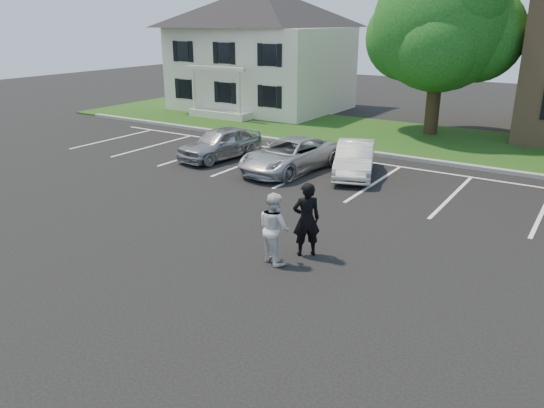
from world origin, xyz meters
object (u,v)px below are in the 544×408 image
(man_black_suit, at_px, (306,219))
(car_silver_minivan, at_px, (290,155))
(house, at_px, (262,49))
(man_white_shirt, at_px, (274,228))
(tree, at_px, (443,27))
(car_white_sedan, at_px, (355,159))
(car_silver_west, at_px, (220,143))

(man_black_suit, bearing_deg, car_silver_minivan, -98.90)
(house, xyz_separation_m, car_silver_minivan, (9.50, -12.24, -3.19))
(man_white_shirt, relative_size, car_silver_minivan, 0.39)
(tree, distance_m, car_white_sedan, 10.34)
(man_white_shirt, bearing_deg, car_silver_west, -21.43)
(car_white_sedan, bearing_deg, car_silver_minivan, 178.21)
(tree, height_order, car_white_sedan, tree)
(house, distance_m, man_white_shirt, 23.93)
(house, xyz_separation_m, man_white_shirt, (13.44, -19.57, -2.94))
(car_silver_west, relative_size, car_silver_minivan, 0.86)
(car_silver_west, xyz_separation_m, car_white_sedan, (5.92, 0.75, -0.03))
(tree, height_order, man_white_shirt, tree)
(house, relative_size, car_silver_west, 2.59)
(tree, relative_size, car_white_sedan, 2.25)
(tree, distance_m, man_black_suit, 17.26)
(tree, xyz_separation_m, man_white_shirt, (1.28, -17.37, -4.46))
(car_silver_minivan, bearing_deg, car_white_sedan, 26.34)
(car_silver_west, bearing_deg, car_silver_minivan, 8.35)
(man_black_suit, bearing_deg, house, -96.35)
(car_silver_west, height_order, car_silver_minivan, car_silver_west)
(tree, distance_m, man_white_shirt, 17.98)
(tree, xyz_separation_m, car_silver_west, (-6.18, -9.96, -4.67))
(car_silver_minivan, bearing_deg, house, 135.11)
(man_white_shirt, bearing_deg, car_silver_minivan, -38.31)
(house, bearing_deg, car_silver_west, -63.80)
(man_black_suit, distance_m, car_silver_minivan, 7.92)
(house, distance_m, man_black_suit, 23.57)
(man_black_suit, bearing_deg, man_white_shirt, 15.55)
(car_silver_minivan, bearing_deg, car_silver_west, -174.02)
(tree, bearing_deg, car_silver_west, -121.85)
(house, height_order, car_white_sedan, house)
(house, xyz_separation_m, tree, (12.17, -2.20, 1.52))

